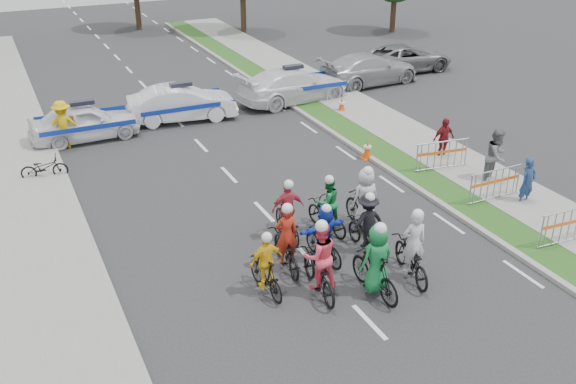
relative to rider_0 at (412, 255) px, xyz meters
name	(u,v)px	position (x,y,z in m)	size (l,w,h in m)	color
ground	(369,322)	(-1.91, -1.15, -0.65)	(90.00, 90.00, 0.00)	#28282B
curb_right	(422,191)	(3.19, 3.85, -0.59)	(0.20, 60.00, 0.12)	gray
grass_strip	(440,188)	(3.89, 3.85, -0.59)	(1.20, 60.00, 0.11)	#274D18
sidewalk_right	(483,177)	(5.69, 3.85, -0.58)	(2.40, 60.00, 0.13)	gray
sidewalk_left	(43,278)	(-8.41, 3.85, -0.58)	(3.00, 60.00, 0.13)	gray
rider_0	(412,255)	(0.00, 0.00, 0.00)	(1.04, 2.03, 1.97)	black
rider_1	(376,267)	(-1.22, -0.25, 0.13)	(0.87, 1.93, 2.01)	black
rider_2	(319,266)	(-2.41, 0.40, 0.10)	(0.93, 2.07, 2.04)	black
rider_3	(266,269)	(-3.56, 0.93, 0.02)	(0.89, 1.67, 1.72)	black
rider_4	(366,229)	(-0.37, 1.55, 0.05)	(1.00, 1.77, 1.80)	black
rider_5	(324,237)	(-1.61, 1.61, 0.08)	(1.40, 1.67, 1.71)	black
rider_6	(286,246)	(-2.65, 1.75, -0.02)	(0.85, 1.93, 1.90)	black
rider_7	(364,205)	(0.24, 2.64, 0.12)	(0.85, 1.91, 2.00)	black
rider_8	(327,210)	(-0.77, 3.00, 0.02)	(0.87, 1.82, 1.78)	black
rider_9	(287,216)	(-1.96, 3.10, 0.06)	(0.95, 1.77, 1.84)	black
police_car_0	(85,122)	(-5.71, 13.39, 0.05)	(1.66, 4.13, 1.41)	white
police_car_1	(182,103)	(-1.66, 13.93, 0.08)	(1.55, 4.45, 1.47)	white
police_car_2	(293,85)	(3.62, 14.24, 0.11)	(2.13, 5.23, 1.52)	white
civilian_sedan	(369,69)	(8.20, 15.14, 0.10)	(2.10, 5.15, 1.50)	#A5A4A9
civilian_suv	(406,58)	(11.24, 16.40, 0.05)	(2.31, 5.01, 1.39)	slate
spectator_0	(528,182)	(5.58, 1.84, 0.12)	(0.56, 0.37, 1.54)	navy
spectator_1	(496,156)	(5.81, 3.51, 0.29)	(0.92, 0.71, 1.88)	slate
spectator_2	(444,139)	(5.53, 5.88, 0.12)	(0.90, 0.38, 1.54)	maroon
marshal_hiviz	(63,125)	(-6.55, 12.83, 0.27)	(1.19, 0.68, 1.84)	#E0AE0B
barrier_0	(569,228)	(4.79, -0.55, -0.09)	(2.00, 0.50, 1.12)	#A5A8AD
barrier_1	(494,186)	(4.79, 2.38, -0.09)	(2.00, 0.50, 1.12)	#A5A8AD
barrier_2	(442,156)	(4.79, 4.99, -0.09)	(2.00, 0.50, 1.12)	#A5A8AD
cone_0	(367,150)	(3.11, 7.06, -0.31)	(0.40, 0.40, 0.70)	#F24C0C
cone_1	(342,105)	(4.81, 11.89, -0.31)	(0.40, 0.40, 0.70)	#F24C0C
parked_bike	(44,168)	(-7.60, 10.24, -0.25)	(0.53, 1.52, 0.80)	black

